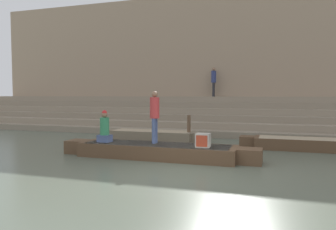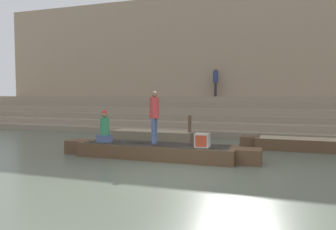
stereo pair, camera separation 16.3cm
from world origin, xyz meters
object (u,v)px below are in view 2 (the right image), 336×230
(moored_boat_shore, at_px, (313,144))
(mooring_post, at_px, (190,129))
(person_standing, at_px, (154,113))
(tv_set, at_px, (202,140))
(person_on_steps, at_px, (216,80))
(rowboat_main, at_px, (156,150))
(moored_boat_distant, at_px, (153,135))
(person_rowing, at_px, (105,129))

(moored_boat_shore, bearing_deg, mooring_post, 173.71)
(person_standing, distance_m, mooring_post, 3.86)
(tv_set, bearing_deg, moored_boat_shore, 50.18)
(mooring_post, xyz_separation_m, person_on_steps, (0.02, 5.95, 2.43))
(tv_set, xyz_separation_m, person_on_steps, (-1.50, 10.00, 2.35))
(rowboat_main, bearing_deg, moored_boat_distant, 115.00)
(rowboat_main, height_order, person_on_steps, person_on_steps)
(mooring_post, height_order, person_on_steps, person_on_steps)
(rowboat_main, bearing_deg, mooring_post, 90.37)
(tv_set, height_order, moored_boat_shore, tv_set)
(person_standing, distance_m, moored_boat_distant, 4.28)
(person_rowing, height_order, mooring_post, person_rowing)
(person_on_steps, bearing_deg, tv_set, 144.14)
(rowboat_main, xyz_separation_m, person_standing, (-0.13, 0.15, 1.24))
(person_standing, distance_m, person_on_steps, 9.83)
(person_rowing, bearing_deg, person_standing, 22.17)
(rowboat_main, height_order, tv_set, tv_set)
(rowboat_main, bearing_deg, tv_set, -3.76)
(moored_boat_distant, height_order, person_on_steps, person_on_steps)
(moored_boat_distant, relative_size, person_on_steps, 2.82)
(person_rowing, bearing_deg, moored_boat_distant, 100.74)
(rowboat_main, xyz_separation_m, moored_boat_shore, (5.08, 3.28, -0.01))
(rowboat_main, height_order, moored_boat_distant, rowboat_main)
(moored_boat_distant, distance_m, mooring_post, 1.82)
(person_rowing, xyz_separation_m, tv_set, (3.49, -0.03, -0.24))
(person_standing, height_order, moored_boat_distant, person_standing)
(rowboat_main, xyz_separation_m, moored_boat_distant, (-1.69, 3.93, -0.01))
(person_standing, xyz_separation_m, tv_set, (1.73, -0.30, -0.81))
(rowboat_main, distance_m, person_standing, 1.26)
(person_rowing, xyz_separation_m, moored_boat_distant, (0.19, 4.05, -0.68))
(mooring_post, relative_size, person_on_steps, 0.68)
(moored_boat_distant, height_order, mooring_post, mooring_post)
(moored_boat_distant, bearing_deg, mooring_post, 0.14)
(person_standing, relative_size, person_rowing, 1.59)
(moored_boat_shore, bearing_deg, person_on_steps, 127.97)
(tv_set, height_order, person_on_steps, person_on_steps)
(moored_boat_shore, relative_size, person_on_steps, 3.02)
(moored_boat_shore, height_order, person_on_steps, person_on_steps)
(mooring_post, bearing_deg, tv_set, -69.54)
(rowboat_main, xyz_separation_m, tv_set, (1.60, -0.15, 0.43))
(moored_boat_shore, bearing_deg, tv_set, -134.49)
(person_rowing, relative_size, person_on_steps, 0.63)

